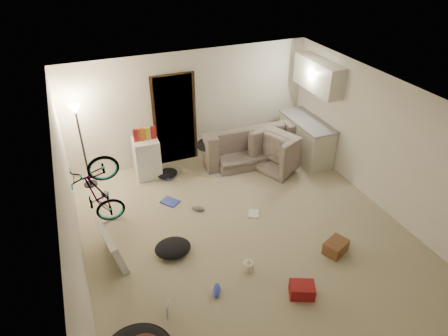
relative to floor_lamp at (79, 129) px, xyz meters
name	(u,v)px	position (x,y,z in m)	size (l,w,h in m)	color
floor	(246,234)	(2.40, -2.65, -1.32)	(5.50, 6.00, 0.02)	#B6AC8C
ceiling	(251,103)	(2.40, -2.65, 1.20)	(5.50, 6.00, 0.02)	white
wall_back	(191,107)	(2.40, 0.36, -0.06)	(5.50, 0.02, 2.50)	white
wall_front	(372,322)	(2.40, -5.66, -0.06)	(5.50, 0.02, 2.50)	white
wall_left	(70,215)	(-0.36, -2.65, -0.06)	(0.02, 6.00, 2.50)	white
wall_right	(384,144)	(5.16, -2.65, -0.06)	(0.02, 6.00, 2.50)	white
doorway	(175,120)	(2.00, 0.32, -0.29)	(0.85, 0.10, 2.04)	black
door_trim	(175,120)	(2.00, 0.29, -0.29)	(0.97, 0.04, 2.10)	#342212
floor_lamp	(79,129)	(0.00, 0.00, 0.00)	(0.28, 0.28, 1.81)	black
kitchen_counter	(306,139)	(4.83, -0.65, -0.87)	(0.60, 1.50, 0.88)	beige
counter_top	(308,121)	(4.83, -0.65, -0.41)	(0.64, 1.54, 0.04)	gray
kitchen_uppers	(319,75)	(4.96, -0.65, 0.64)	(0.38, 1.40, 0.65)	beige
sofa	(247,145)	(3.55, -0.20, -0.99)	(2.17, 0.85, 0.63)	#353D36
armchair	(283,152)	(4.16, -0.81, -0.98)	(0.99, 0.87, 0.65)	#353D36
bicycle	(102,208)	(0.10, -1.46, -0.90)	(0.54, 1.54, 0.81)	black
book_asset	(168,319)	(0.62, -3.88, -1.30)	(0.18, 0.24, 0.02)	maroon
mini_fridge	(147,158)	(1.22, -0.10, -0.87)	(0.52, 0.52, 0.88)	white
snack_box_0	(136,136)	(1.05, -0.10, -0.31)	(0.10, 0.07, 0.30)	maroon
snack_box_1	(142,135)	(1.17, -0.10, -0.31)	(0.10, 0.07, 0.30)	#B55616
snack_box_2	(147,134)	(1.29, -0.10, -0.31)	(0.10, 0.07, 0.30)	gold
snack_box_3	(153,133)	(1.41, -0.10, -0.31)	(0.10, 0.07, 0.30)	maroon
sofa_drape	(209,144)	(2.60, -0.20, -0.77)	(0.56, 0.46, 0.28)	black
tv_box	(111,246)	(0.10, -2.41, -1.01)	(0.11, 0.90, 0.59)	silver
drink_case_a	(336,247)	(3.59, -3.64, -1.19)	(0.40, 0.28, 0.23)	brown
drink_case_b	(302,290)	(2.59, -4.21, -1.20)	(0.36, 0.27, 0.21)	maroon
juicer	(248,266)	(2.06, -3.46, -1.21)	(0.16, 0.16, 0.23)	silver
newspaper	(217,174)	(2.62, -0.64, -1.30)	(0.42, 0.55, 0.01)	#B7B5A9
book_blue	(170,202)	(1.39, -1.24, -1.29)	(0.25, 0.33, 0.03)	#3344B9
book_white	(254,214)	(2.76, -2.20, -1.30)	(0.20, 0.26, 0.02)	silver
shoe_0	(170,178)	(1.61, -0.44, -1.26)	(0.25, 0.10, 0.09)	#3344B9
shoe_1	(198,208)	(1.82, -1.70, -1.26)	(0.27, 0.11, 0.10)	slate
shoe_2	(217,290)	(1.43, -3.69, -1.26)	(0.27, 0.11, 0.10)	#3344B9
clothes_lump_a	(173,248)	(1.06, -2.61, -1.21)	(0.61, 0.52, 0.20)	black
clothes_lump_b	(167,173)	(1.59, -0.29, -1.24)	(0.46, 0.40, 0.14)	black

